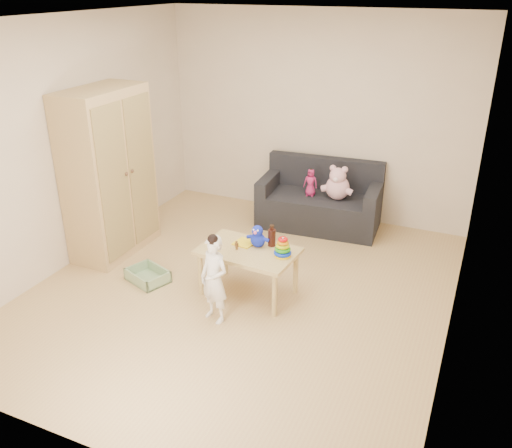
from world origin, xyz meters
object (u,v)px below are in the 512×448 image
at_px(wardrobe, 109,174).
at_px(play_table, 248,272).
at_px(sofa, 319,211).
at_px(toddler, 214,280).

height_order(wardrobe, play_table, wardrobe).
relative_size(sofa, toddler, 1.80).
bearing_deg(sofa, wardrobe, -145.21).
xyz_separation_m(wardrobe, toddler, (1.72, -0.80, -0.52)).
xyz_separation_m(wardrobe, sofa, (1.95, 1.58, -0.73)).
xyz_separation_m(wardrobe, play_table, (1.81, -0.26, -0.69)).
height_order(play_table, toddler, toddler).
bearing_deg(wardrobe, sofa, 39.07).
height_order(sofa, toddler, toddler).
bearing_deg(sofa, play_table, -98.54).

